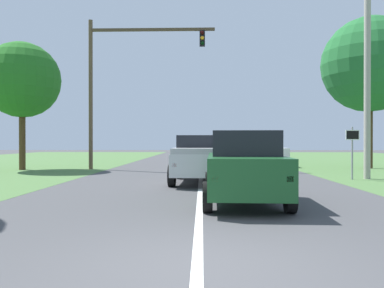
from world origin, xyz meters
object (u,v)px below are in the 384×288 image
Objects in this scene: red_suv_near at (244,165)px; utility_pole_right at (367,85)px; pickup_truck_lead at (202,159)px; oak_tree_right at (370,65)px; crossing_suv_far at (253,153)px; traffic_light at (120,72)px; extra_tree_1 at (22,80)px; keep_moving_sign at (352,146)px.

utility_pole_right is (6.15, 6.68, 3.15)m from red_suv_near.
utility_pole_right is at bearing 13.09° from pickup_truck_lead.
red_suv_near is 0.56× the size of utility_pole_right.
oak_tree_right reaches higher than crossing_suv_far.
pickup_truck_lead is at bearing 102.85° from red_suv_near.
utility_pole_right is at bearing -24.84° from traffic_light.
oak_tree_right reaches higher than traffic_light.
traffic_light reaches higher than utility_pole_right.
traffic_light is 1.20× the size of extra_tree_1.
keep_moving_sign is (11.39, -5.93, -4.34)m from traffic_light.
red_suv_near is 9.61m from utility_pole_right.
pickup_truck_lead is 1.07× the size of crossing_suv_far.
utility_pole_right is at bearing 47.38° from red_suv_near.
oak_tree_right reaches higher than extra_tree_1.
pickup_truck_lead is at bearing -56.40° from traffic_light.
oak_tree_right is 1.12× the size of utility_pole_right.
red_suv_near is 14.51m from traffic_light.
pickup_truck_lead is 10.39m from crossing_suv_far.
oak_tree_right reaches higher than red_suv_near.
pickup_truck_lead is at bearing -140.60° from oak_tree_right.
crossing_suv_far is (-3.19, 8.45, -0.54)m from keep_moving_sign.
red_suv_near is at bearing -132.62° from utility_pole_right.
red_suv_near is 0.99× the size of crossing_suv_far.
utility_pole_right reaches higher than pickup_truck_lead.
crossing_suv_far is (-7.01, 1.34, -5.47)m from oak_tree_right.
keep_moving_sign is 9.46m from oak_tree_right.
traffic_light is 5.69m from extra_tree_1.
keep_moving_sign is at bearing -17.31° from extra_tree_1.
traffic_light is 15.27m from oak_tree_right.
traffic_light is at bearing -175.55° from oak_tree_right.
utility_pole_right reaches higher than keep_moving_sign.
extra_tree_1 is at bearing 164.30° from utility_pole_right.
pickup_truck_lead reaches higher than crossing_suv_far.
oak_tree_right is 1.25× the size of extra_tree_1.
crossing_suv_far is at bearing 110.67° from keep_moving_sign.
red_suv_near is 2.02× the size of keep_moving_sign.
extra_tree_1 reaches higher than pickup_truck_lead.
pickup_truck_lead is at bearing -166.91° from utility_pole_right.
traffic_light reaches higher than pickup_truck_lead.
traffic_light is at bearing -162.91° from crossing_suv_far.
keep_moving_sign reaches higher than pickup_truck_lead.
pickup_truck_lead is 10.03m from traffic_light.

